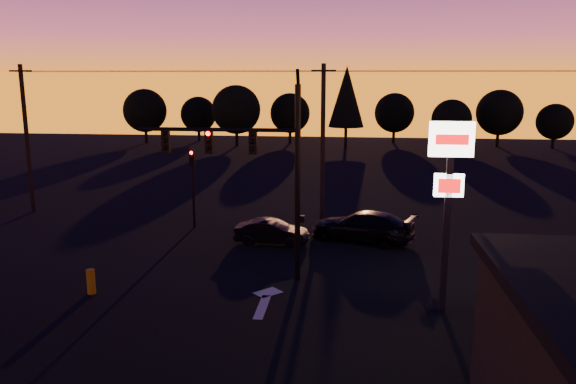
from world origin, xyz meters
The scene contains 21 objects.
ground centered at (0.00, 0.00, 0.00)m, with size 120.00×120.00×0.00m, color black.
lane_arrow centered at (0.50, 1.67, 0.01)m, with size 1.20×3.10×0.01m.
traffic_signal_mast centered at (-0.10, 3.99, 4.94)m, with size 6.79×0.52×8.58m.
secondary_signal centered at (-5.00, 11.49, 2.86)m, with size 0.30×0.31×4.35m.
pylon_sign centered at (7.00, 1.50, 4.91)m, with size 1.50×0.28×6.80m.
utility_pole_0 centered at (-16.00, 14.00, 4.59)m, with size 1.40×0.26×9.00m.
utility_pole_1 centered at (2.00, 14.00, 4.59)m, with size 1.40×0.26×9.00m.
power_wires centered at (2.00, 14.00, 8.57)m, with size 36.00×1.22×0.07m.
bollard centered at (-6.31, 1.55, 0.49)m, with size 0.33×0.33×0.98m, color #BE860A.
tree_0 centered at (-22.00, 50.00, 4.06)m, with size 5.36×5.36×6.74m.
tree_1 centered at (-16.00, 53.00, 3.43)m, with size 4.54×4.54×5.71m.
tree_2 centered at (-10.00, 48.00, 4.37)m, with size 5.77×5.78×7.26m.
tree_3 centered at (-4.00, 52.00, 3.75)m, with size 4.95×4.95×6.22m.
tree_4 centered at (3.00, 49.00, 5.93)m, with size 4.18×4.18×9.50m.
tree_5 centered at (9.00, 54.00, 3.75)m, with size 4.95×4.95×6.22m.
tree_6 centered at (15.00, 48.00, 3.43)m, with size 4.54×4.54×5.71m.
tree_7 centered at (21.00, 51.00, 4.06)m, with size 5.36×5.36×6.74m.
tree_8 centered at (27.00, 50.00, 3.12)m, with size 4.12×4.12×5.19m.
car_mid centered at (-0.28, 8.92, 0.61)m, with size 1.29×3.69×1.21m, color black.
car_right centered at (4.28, 9.92, 0.77)m, with size 2.16×5.32×1.54m, color black.
suv_parked centered at (9.40, -2.11, 0.71)m, with size 2.36×5.11×1.42m, color black.
Camera 1 is at (3.58, -18.06, 8.32)m, focal length 35.00 mm.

